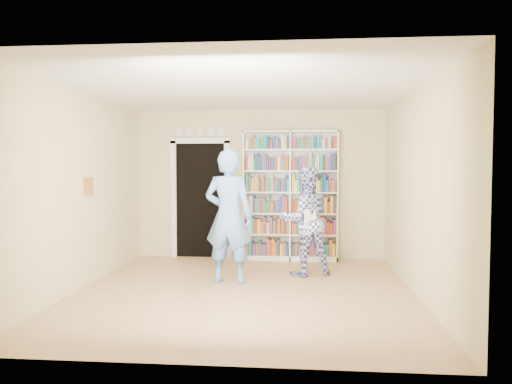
# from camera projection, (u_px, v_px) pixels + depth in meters

# --- Properties ---
(floor) EXTENTS (5.00, 5.00, 0.00)m
(floor) POSITION_uv_depth(u_px,v_px,m) (244.00, 292.00, 6.70)
(floor) COLOR #A97A51
(floor) RESTS_ON ground
(ceiling) EXTENTS (5.00, 5.00, 0.00)m
(ceiling) POSITION_uv_depth(u_px,v_px,m) (244.00, 89.00, 6.55)
(ceiling) COLOR white
(ceiling) RESTS_ON wall_back
(wall_back) EXTENTS (4.50, 0.00, 4.50)m
(wall_back) POSITION_uv_depth(u_px,v_px,m) (260.00, 184.00, 9.11)
(wall_back) COLOR beige
(wall_back) RESTS_ON floor
(wall_left) EXTENTS (0.00, 5.00, 5.00)m
(wall_left) POSITION_uv_depth(u_px,v_px,m) (81.00, 191.00, 6.83)
(wall_left) COLOR beige
(wall_left) RESTS_ON floor
(wall_right) EXTENTS (0.00, 5.00, 5.00)m
(wall_right) POSITION_uv_depth(u_px,v_px,m) (418.00, 192.00, 6.42)
(wall_right) COLOR beige
(wall_right) RESTS_ON floor
(bookshelf) EXTENTS (1.68, 0.31, 2.31)m
(bookshelf) POSITION_uv_depth(u_px,v_px,m) (290.00, 195.00, 8.92)
(bookshelf) COLOR white
(bookshelf) RESTS_ON floor
(doorway) EXTENTS (1.10, 0.08, 2.43)m
(doorway) POSITION_uv_depth(u_px,v_px,m) (200.00, 193.00, 9.20)
(doorway) COLOR black
(doorway) RESTS_ON floor
(wall_art) EXTENTS (0.03, 0.25, 0.25)m
(wall_art) POSITION_uv_depth(u_px,v_px,m) (89.00, 186.00, 7.02)
(wall_art) COLOR brown
(wall_art) RESTS_ON wall_left
(man_blue) EXTENTS (0.76, 0.56, 1.93)m
(man_blue) POSITION_uv_depth(u_px,v_px,m) (229.00, 216.00, 7.16)
(man_blue) COLOR #6294DA
(man_blue) RESTS_ON floor
(man_plaid) EXTENTS (0.98, 0.87, 1.69)m
(man_plaid) POSITION_uv_depth(u_px,v_px,m) (305.00, 221.00, 7.68)
(man_plaid) COLOR navy
(man_plaid) RESTS_ON floor
(paper_sheet) EXTENTS (0.18, 0.09, 0.27)m
(paper_sheet) POSITION_uv_depth(u_px,v_px,m) (310.00, 218.00, 7.43)
(paper_sheet) COLOR white
(paper_sheet) RESTS_ON man_plaid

